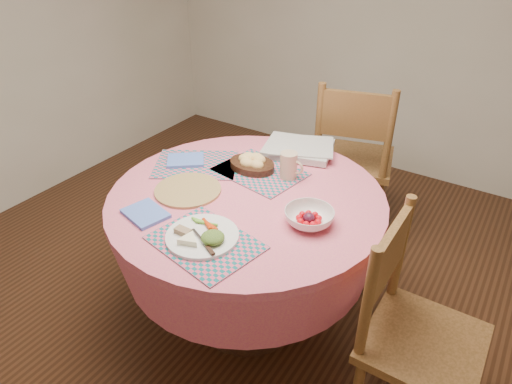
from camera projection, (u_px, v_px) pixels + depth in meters
ground at (248, 313)px, 2.43m from camera, size 4.00×4.00×0.00m
dining_table at (247, 230)px, 2.13m from camera, size 1.24×1.24×0.75m
chair_right at (411, 329)px, 1.71m from camera, size 0.42×0.44×0.94m
chair_back at (352, 157)px, 2.80m from camera, size 0.58×0.57×1.03m
placemat_front at (205, 243)px, 1.73m from camera, size 0.45×0.37×0.01m
placemat_left at (196, 164)px, 2.26m from camera, size 0.50×0.46×0.01m
placemat_back at (260, 172)px, 2.20m from camera, size 0.44×0.36×0.01m
wicker_trivet at (188, 190)px, 2.05m from camera, size 0.30×0.30×0.01m
napkin_near at (145, 214)px, 1.89m from camera, size 0.21×0.18×0.01m
napkin_far at (186, 160)px, 2.28m from camera, size 0.23×0.22×0.01m
dinner_plate at (203, 236)px, 1.74m from camera, size 0.28×0.28×0.05m
bread_bowl at (252, 162)px, 2.21m from camera, size 0.23×0.23×0.08m
latte_mug at (289, 165)px, 2.12m from camera, size 0.12×0.08×0.13m
fruit_bowl at (309, 218)px, 1.83m from camera, size 0.26×0.26×0.06m
newspaper_stack at (299, 148)px, 2.36m from camera, size 0.42×0.36×0.04m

